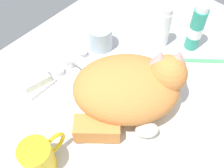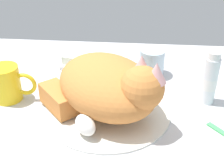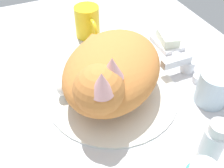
% 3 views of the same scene
% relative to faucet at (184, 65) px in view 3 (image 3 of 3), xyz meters
% --- Properties ---
extents(ground_plane, '(1.10, 0.83, 0.03)m').
position_rel_faucet_xyz_m(ground_plane, '(0.00, -0.20, -0.04)').
color(ground_plane, silver).
extents(sink_basin, '(0.31, 0.31, 0.01)m').
position_rel_faucet_xyz_m(sink_basin, '(0.00, -0.20, -0.02)').
color(sink_basin, silver).
rests_on(sink_basin, ground_plane).
extents(faucet, '(0.12, 0.10, 0.05)m').
position_rel_faucet_xyz_m(faucet, '(0.00, 0.00, 0.00)').
color(faucet, silver).
rests_on(faucet, ground_plane).
extents(cat, '(0.33, 0.33, 0.16)m').
position_rel_faucet_xyz_m(cat, '(0.01, -0.21, 0.05)').
color(cat, '#D17F3D').
rests_on(cat, sink_basin).
extents(coffee_mug, '(0.11, 0.07, 0.09)m').
position_rel_faucet_xyz_m(coffee_mug, '(-0.25, -0.16, 0.02)').
color(coffee_mug, yellow).
rests_on(coffee_mug, ground_plane).
extents(rinse_cup, '(0.07, 0.07, 0.08)m').
position_rel_faucet_xyz_m(rinse_cup, '(0.11, -0.00, 0.02)').
color(rinse_cup, silver).
rests_on(rinse_cup, ground_plane).
extents(soap_dish, '(0.09, 0.06, 0.01)m').
position_rel_faucet_xyz_m(soap_dish, '(-0.12, 0.03, -0.02)').
color(soap_dish, white).
rests_on(soap_dish, ground_plane).
extents(soap_bar, '(0.08, 0.06, 0.02)m').
position_rel_faucet_xyz_m(soap_bar, '(-0.12, 0.03, 0.00)').
color(soap_bar, silver).
rests_on(soap_bar, soap_dish).
extents(toothpaste_bottle, '(0.04, 0.04, 0.14)m').
position_rel_faucet_xyz_m(toothpaste_bottle, '(0.25, -0.13, 0.04)').
color(toothpaste_bottle, white).
rests_on(toothpaste_bottle, ground_plane).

